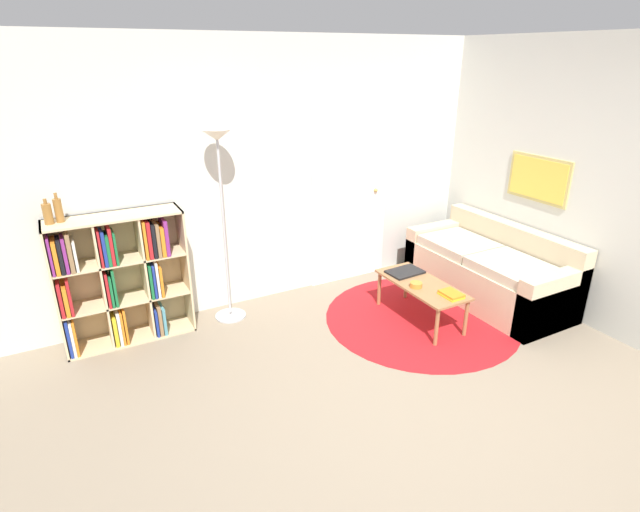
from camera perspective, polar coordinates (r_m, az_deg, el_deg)
The scene contains 13 objects.
ground_plane at distance 3.69m, azimuth 11.77°, elevation -19.39°, with size 14.00×14.00×0.00m, color gray.
wall_back at distance 5.05m, azimuth -5.09°, elevation 9.15°, with size 7.67×0.11×2.60m.
wall_right at distance 5.49m, azimuth 23.88°, elevation 8.52°, with size 0.08×5.47×2.60m.
rug at distance 5.05m, azimuth 11.47°, elevation -6.94°, with size 1.87×1.87×0.01m.
bookshelf at distance 4.70m, azimuth -22.00°, elevation -2.31°, with size 1.10×0.34×1.17m.
floor_lamp at distance 4.55m, azimuth -11.40°, elevation 9.32°, with size 0.30×0.30×1.82m.
couch at distance 5.57m, azimuth 18.95°, elevation -1.66°, with size 0.80×1.75×0.76m.
coffee_table at distance 4.87m, azimuth 11.50°, elevation -3.54°, with size 0.42×0.96×0.39m.
laptop at distance 5.04m, azimuth 9.69°, elevation -1.80°, with size 0.36×0.26×0.02m.
bowl at distance 4.76m, azimuth 10.92°, elevation -3.25°, with size 0.11×0.11×0.05m.
book_stack_on_table at distance 4.66m, azimuth 14.77°, elevation -4.26°, with size 0.16×0.21×0.04m.
bottle_left at distance 4.48m, azimuth -28.69°, elevation 4.28°, with size 0.07×0.07×0.21m.
bottle_middle at distance 4.49m, azimuth -27.72°, elevation 4.68°, with size 0.06×0.06×0.24m.
Camera 1 is at (-1.91, -2.03, 2.42)m, focal length 28.00 mm.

